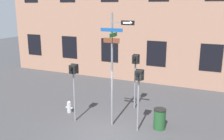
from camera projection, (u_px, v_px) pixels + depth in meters
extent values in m
plane|color=#38383A|center=(108.00, 135.00, 10.34)|extent=(60.00, 60.00, 0.00)
cube|color=black|center=(34.00, 45.00, 20.69)|extent=(1.33, 0.03, 1.69)
cube|color=black|center=(69.00, 47.00, 19.35)|extent=(1.33, 0.03, 1.69)
cube|color=black|center=(110.00, 50.00, 18.01)|extent=(1.33, 0.03, 1.69)
cube|color=black|center=(156.00, 54.00, 16.68)|extent=(1.33, 0.03, 1.69)
cube|color=black|center=(211.00, 58.00, 15.34)|extent=(1.33, 0.03, 1.69)
cylinder|color=slate|center=(112.00, 72.00, 10.62)|extent=(0.09, 0.09, 4.94)
cube|color=slate|center=(120.00, 23.00, 9.98)|extent=(0.69, 0.05, 0.05)
cube|color=#14478C|center=(111.00, 30.00, 10.13)|extent=(0.97, 0.02, 0.14)
cube|color=#196B2D|center=(113.00, 35.00, 10.21)|extent=(0.02, 0.76, 0.16)
cube|color=brown|center=(111.00, 40.00, 10.24)|extent=(0.71, 0.02, 0.20)
cube|color=black|center=(128.00, 23.00, 9.83)|extent=(0.56, 0.02, 0.18)
cube|color=white|center=(127.00, 23.00, 9.84)|extent=(0.32, 0.01, 0.07)
cone|color=white|center=(131.00, 23.00, 9.76)|extent=(0.10, 0.14, 0.14)
cylinder|color=slate|center=(74.00, 98.00, 11.35)|extent=(0.08, 0.08, 2.29)
cube|color=black|center=(73.00, 69.00, 11.03)|extent=(0.31, 0.26, 0.38)
cube|color=black|center=(75.00, 68.00, 11.15)|extent=(0.37, 0.02, 0.44)
cylinder|color=black|center=(71.00, 68.00, 10.84)|extent=(0.13, 0.12, 0.13)
cylinder|color=black|center=(71.00, 72.00, 10.88)|extent=(0.13, 0.12, 0.13)
cylinder|color=silver|center=(72.00, 68.00, 10.89)|extent=(0.11, 0.01, 0.11)
cylinder|color=slate|center=(138.00, 106.00, 10.43)|extent=(0.08, 0.08, 2.26)
cube|color=black|center=(139.00, 75.00, 10.10)|extent=(0.29, 0.26, 0.39)
cube|color=black|center=(140.00, 74.00, 10.23)|extent=(0.35, 0.02, 0.45)
cylinder|color=black|center=(138.00, 74.00, 9.91)|extent=(0.14, 0.12, 0.14)
cylinder|color=black|center=(137.00, 79.00, 9.96)|extent=(0.14, 0.12, 0.14)
cylinder|color=orange|center=(138.00, 74.00, 9.96)|extent=(0.11, 0.01, 0.11)
cylinder|color=slate|center=(135.00, 86.00, 12.77)|extent=(0.08, 0.08, 2.41)
cube|color=black|center=(135.00, 59.00, 12.42)|extent=(0.29, 0.26, 0.43)
cube|color=black|center=(136.00, 59.00, 12.55)|extent=(0.35, 0.02, 0.49)
cylinder|color=black|center=(134.00, 58.00, 12.23)|extent=(0.15, 0.12, 0.15)
cylinder|color=black|center=(134.00, 62.00, 12.28)|extent=(0.15, 0.12, 0.15)
cylinder|color=silver|center=(135.00, 58.00, 12.28)|extent=(0.12, 0.01, 0.12)
cylinder|color=#A5A5A8|center=(69.00, 108.00, 12.50)|extent=(0.22, 0.22, 0.45)
sphere|color=#A5A5A8|center=(69.00, 103.00, 12.43)|extent=(0.19, 0.19, 0.19)
cylinder|color=#A5A5A8|center=(67.00, 107.00, 12.55)|extent=(0.08, 0.08, 0.08)
cylinder|color=#A5A5A8|center=(72.00, 108.00, 12.44)|extent=(0.08, 0.08, 0.08)
cylinder|color=#1E4723|center=(160.00, 119.00, 10.77)|extent=(0.51, 0.51, 0.87)
cylinder|color=black|center=(160.00, 109.00, 10.66)|extent=(0.54, 0.54, 0.04)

